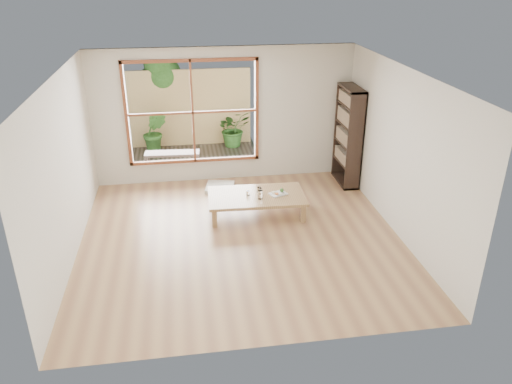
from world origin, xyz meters
TOP-DOWN VIEW (x-y plane):
  - ground at (0.00, 0.00)m, footprint 5.00×5.00m
  - low_table at (0.37, 0.78)m, footprint 1.68×0.98m
  - floor_cushion at (-0.17, 1.92)m, footprint 0.61×0.61m
  - bookshelf at (2.33, 1.90)m, footprint 0.30×0.85m
  - glass_tall at (0.41, 0.63)m, footprint 0.08×0.08m
  - glass_mid at (0.43, 0.88)m, footprint 0.07×0.07m
  - glass_short at (0.45, 0.86)m, footprint 0.07×0.07m
  - glass_small at (0.23, 0.80)m, footprint 0.06×0.06m
  - food_tray at (0.76, 0.77)m, footprint 0.34×0.29m
  - deck at (-0.60, 3.56)m, footprint 2.80×2.00m
  - garden_bench at (-1.06, 3.07)m, footprint 1.15×0.40m
  - bamboo_fence at (-0.60, 4.56)m, footprint 2.80×0.06m
  - shrub_right at (0.37, 4.31)m, footprint 0.94×0.87m
  - shrub_left at (-1.43, 4.11)m, footprint 0.57×0.48m
  - garden_tree at (-1.28, 4.86)m, footprint 1.04×0.85m

SIDE VIEW (x-z plane):
  - ground at x=0.00m, z-range 0.00..0.00m
  - deck at x=-0.60m, z-range -0.03..0.03m
  - floor_cushion at x=-0.17m, z-range 0.00..0.08m
  - low_table at x=0.37m, z-range 0.14..0.50m
  - garden_bench at x=-1.06m, z-range 0.14..0.50m
  - food_tray at x=0.76m, z-range 0.34..0.43m
  - glass_small at x=0.23m, z-range 0.36..0.44m
  - glass_short at x=0.45m, z-range 0.36..0.45m
  - glass_mid at x=0.43m, z-range 0.36..0.46m
  - glass_tall at x=0.41m, z-range 0.36..0.51m
  - shrub_right at x=0.37m, z-range 0.03..0.87m
  - shrub_left at x=-1.43m, z-range 0.02..1.00m
  - bamboo_fence at x=-0.60m, z-range 0.00..1.80m
  - bookshelf at x=2.33m, z-range 0.00..1.90m
  - garden_tree at x=-1.28m, z-range 0.52..2.74m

